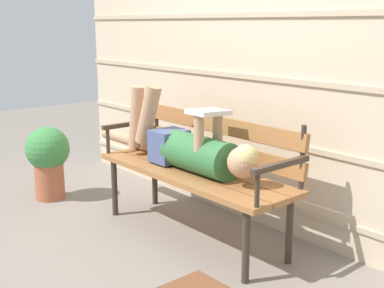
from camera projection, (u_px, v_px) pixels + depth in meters
ground_plane at (181, 240)px, 3.43m from camera, size 12.00×12.00×0.00m
house_siding at (252, 46)px, 3.54m from camera, size 4.25×0.08×2.55m
park_bench at (200, 164)px, 3.42m from camera, size 1.56×0.50×0.86m
reclining_person at (185, 146)px, 3.39m from camera, size 1.75×0.26×0.56m
potted_plant at (48, 157)px, 4.16m from camera, size 0.36×0.36×0.61m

